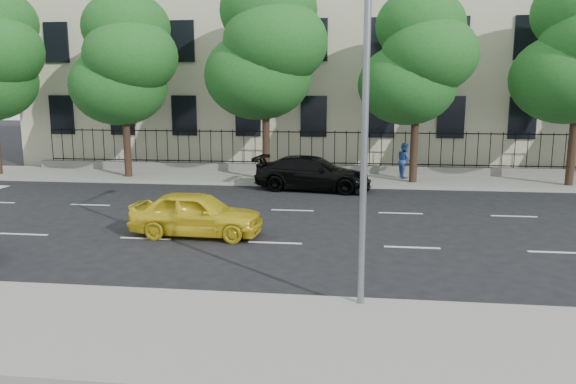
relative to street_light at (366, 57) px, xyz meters
name	(u,v)px	position (x,y,z in m)	size (l,w,h in m)	color
ground	(261,270)	(-2.50, 1.77, -5.15)	(120.00, 120.00, 0.00)	black
near_sidewalk	(224,335)	(-2.50, -2.23, -5.07)	(60.00, 4.00, 0.15)	gray
far_sidewalk	(309,179)	(-2.50, 15.77, -5.07)	(60.00, 4.00, 0.15)	gray
lane_markings	(285,225)	(-2.50, 6.52, -5.14)	(49.60, 4.62, 0.01)	silver
masonry_building	(322,14)	(-2.50, 24.72, 3.87)	(34.60, 12.11, 18.50)	beige
iron_fence	(312,163)	(-2.50, 17.47, -4.50)	(30.00, 0.50, 2.20)	slate
street_light	(366,57)	(0.00, 0.00, 0.00)	(0.25, 3.32, 8.05)	slate
tree_b	(125,60)	(-11.46, 15.13, 0.69)	(5.53, 5.12, 8.97)	#382619
tree_c	(267,47)	(-4.46, 15.13, 1.26)	(5.89, 5.50, 9.80)	#382619
tree_d	(418,59)	(2.54, 15.13, 0.69)	(5.34, 4.94, 8.84)	#382619
yellow_taxi	(197,214)	(-5.03, 4.81, -4.45)	(1.65, 4.10, 1.40)	yellow
black_sedan	(313,173)	(-2.09, 13.12, -4.39)	(2.12, 5.22, 1.51)	black
pedestrian_far	(405,160)	(2.19, 16.18, -4.13)	(0.84, 0.66, 1.73)	#28468C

